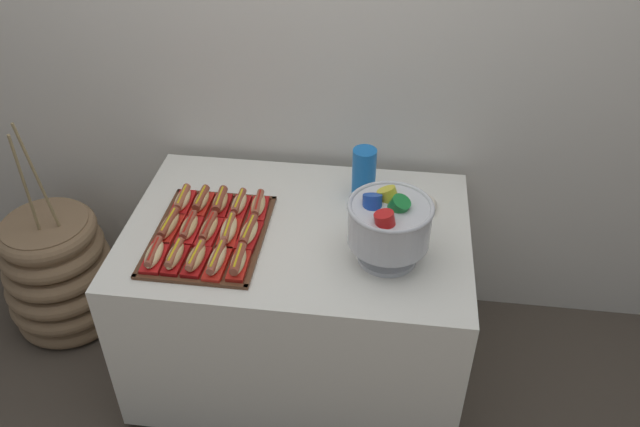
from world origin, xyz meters
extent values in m
plane|color=#4C4238|center=(0.00, 0.00, 0.00)|extent=(10.00, 10.00, 0.00)
cube|color=silver|center=(0.00, 0.54, 1.30)|extent=(6.00, 0.10, 2.60)
cube|color=white|center=(0.00, 0.00, 0.40)|extent=(1.29, 0.88, 0.72)
cylinder|color=black|center=(-0.54, -0.34, 0.02)|extent=(0.05, 0.05, 0.04)
cylinder|color=black|center=(-0.54, 0.34, 0.02)|extent=(0.05, 0.05, 0.04)
cylinder|color=black|center=(0.54, 0.34, 0.02)|extent=(0.05, 0.05, 0.04)
cylinder|color=#896B4C|center=(-1.13, 0.14, 0.28)|extent=(0.37, 0.37, 0.57)
torus|color=#896B4C|center=(-1.13, 0.14, 0.05)|extent=(0.49, 0.49, 0.09)
torus|color=#896B4C|center=(-1.13, 0.14, 0.14)|extent=(0.51, 0.51, 0.09)
torus|color=#896B4C|center=(-1.13, 0.14, 0.24)|extent=(0.50, 0.50, 0.09)
torus|color=#896B4C|center=(-1.13, 0.14, 0.33)|extent=(0.48, 0.48, 0.09)
torus|color=#896B4C|center=(-1.13, 0.14, 0.43)|extent=(0.45, 0.45, 0.09)
torus|color=#896B4C|center=(-1.13, 0.14, 0.52)|extent=(0.43, 0.43, 0.09)
cylinder|color=#937F56|center=(-1.11, 0.07, 0.81)|extent=(0.03, 0.04, 0.48)
cylinder|color=#937F56|center=(-1.07, 0.11, 0.82)|extent=(0.05, 0.04, 0.51)
cube|color=#56331E|center=(-0.31, -0.10, 0.77)|extent=(0.41, 0.53, 0.01)
cube|color=#56331E|center=(-0.31, -0.35, 0.77)|extent=(0.41, 0.02, 0.01)
cube|color=#56331E|center=(-0.31, 0.16, 0.77)|extent=(0.41, 0.02, 0.01)
cube|color=#56331E|center=(-0.51, -0.10, 0.77)|extent=(0.02, 0.53, 0.01)
cube|color=#56331E|center=(-0.12, -0.10, 0.77)|extent=(0.02, 0.53, 0.01)
cube|color=red|center=(-0.46, -0.26, 0.78)|extent=(0.07, 0.16, 0.02)
ellipsoid|color=beige|center=(-0.46, -0.26, 0.80)|extent=(0.06, 0.15, 0.04)
cylinder|color=#9E4C38|center=(-0.46, -0.26, 0.81)|extent=(0.03, 0.15, 0.03)
cylinder|color=red|center=(-0.46, -0.26, 0.82)|extent=(0.01, 0.12, 0.01)
cube|color=#B21414|center=(-0.39, -0.26, 0.78)|extent=(0.06, 0.16, 0.02)
ellipsoid|color=#E0BC7F|center=(-0.39, -0.26, 0.80)|extent=(0.05, 0.14, 0.04)
cylinder|color=#A8563D|center=(-0.39, -0.26, 0.82)|extent=(0.03, 0.14, 0.03)
cylinder|color=yellow|center=(-0.39, -0.26, 0.83)|extent=(0.01, 0.12, 0.01)
cube|color=#B21414|center=(-0.31, -0.26, 0.78)|extent=(0.07, 0.16, 0.02)
ellipsoid|color=tan|center=(-0.31, -0.26, 0.80)|extent=(0.06, 0.15, 0.04)
cylinder|color=#A8563D|center=(-0.31, -0.26, 0.81)|extent=(0.03, 0.15, 0.03)
cylinder|color=yellow|center=(-0.31, -0.26, 0.83)|extent=(0.01, 0.12, 0.01)
cube|color=red|center=(-0.24, -0.26, 0.78)|extent=(0.07, 0.18, 0.02)
ellipsoid|color=beige|center=(-0.24, -0.26, 0.80)|extent=(0.06, 0.17, 0.04)
cylinder|color=#9E4C38|center=(-0.24, -0.26, 0.81)|extent=(0.03, 0.17, 0.03)
cylinder|color=yellow|center=(-0.24, -0.26, 0.83)|extent=(0.01, 0.14, 0.01)
cube|color=red|center=(-0.16, -0.26, 0.78)|extent=(0.06, 0.15, 0.02)
ellipsoid|color=#E0BC7F|center=(-0.16, -0.26, 0.80)|extent=(0.05, 0.14, 0.04)
cylinder|color=brown|center=(-0.16, -0.26, 0.81)|extent=(0.03, 0.14, 0.03)
cylinder|color=yellow|center=(-0.16, -0.26, 0.83)|extent=(0.01, 0.12, 0.01)
cube|color=red|center=(-0.46, -0.10, 0.78)|extent=(0.07, 0.18, 0.02)
ellipsoid|color=tan|center=(-0.46, -0.10, 0.80)|extent=(0.06, 0.17, 0.04)
cylinder|color=brown|center=(-0.46, -0.10, 0.81)|extent=(0.04, 0.16, 0.03)
cylinder|color=yellow|center=(-0.46, -0.10, 0.83)|extent=(0.01, 0.14, 0.01)
cube|color=red|center=(-0.39, -0.10, 0.78)|extent=(0.07, 0.16, 0.02)
ellipsoid|color=tan|center=(-0.39, -0.10, 0.80)|extent=(0.06, 0.15, 0.04)
cylinder|color=#9E4C38|center=(-0.39, -0.10, 0.81)|extent=(0.03, 0.15, 0.03)
cylinder|color=red|center=(-0.39, -0.10, 0.82)|extent=(0.01, 0.12, 0.01)
cube|color=red|center=(-0.31, -0.10, 0.78)|extent=(0.07, 0.17, 0.02)
ellipsoid|color=tan|center=(-0.31, -0.10, 0.80)|extent=(0.06, 0.16, 0.04)
cylinder|color=brown|center=(-0.31, -0.10, 0.81)|extent=(0.03, 0.15, 0.03)
cylinder|color=red|center=(-0.31, -0.10, 0.82)|extent=(0.01, 0.13, 0.01)
cube|color=red|center=(-0.24, -0.10, 0.78)|extent=(0.08, 0.18, 0.02)
ellipsoid|color=beige|center=(-0.24, -0.10, 0.80)|extent=(0.06, 0.16, 0.04)
cylinder|color=#A8563D|center=(-0.24, -0.10, 0.81)|extent=(0.03, 0.16, 0.03)
cylinder|color=yellow|center=(-0.24, -0.10, 0.83)|extent=(0.01, 0.13, 0.01)
cube|color=#B21414|center=(-0.16, -0.10, 0.78)|extent=(0.08, 0.17, 0.02)
ellipsoid|color=#E0BC7F|center=(-0.16, -0.10, 0.80)|extent=(0.06, 0.16, 0.04)
cylinder|color=brown|center=(-0.16, -0.10, 0.81)|extent=(0.04, 0.16, 0.03)
cylinder|color=yellow|center=(-0.16, -0.10, 0.82)|extent=(0.02, 0.13, 0.01)
cube|color=red|center=(-0.46, 0.07, 0.78)|extent=(0.07, 0.16, 0.02)
ellipsoid|color=beige|center=(-0.46, 0.07, 0.80)|extent=(0.06, 0.15, 0.04)
cylinder|color=#A8563D|center=(-0.46, 0.07, 0.81)|extent=(0.04, 0.15, 0.03)
cylinder|color=yellow|center=(-0.46, 0.07, 0.82)|extent=(0.01, 0.12, 0.01)
cube|color=red|center=(-0.39, 0.07, 0.78)|extent=(0.07, 0.15, 0.02)
ellipsoid|color=#E0BC7F|center=(-0.39, 0.07, 0.80)|extent=(0.05, 0.14, 0.04)
cylinder|color=brown|center=(-0.39, 0.07, 0.81)|extent=(0.03, 0.14, 0.03)
cylinder|color=yellow|center=(-0.39, 0.07, 0.83)|extent=(0.01, 0.12, 0.01)
cube|color=#B21414|center=(-0.31, 0.07, 0.78)|extent=(0.07, 0.16, 0.02)
ellipsoid|color=tan|center=(-0.31, 0.07, 0.80)|extent=(0.06, 0.14, 0.04)
cylinder|color=brown|center=(-0.31, 0.07, 0.81)|extent=(0.04, 0.14, 0.03)
cylinder|color=yellow|center=(-0.31, 0.07, 0.83)|extent=(0.01, 0.12, 0.01)
cube|color=red|center=(-0.24, 0.07, 0.78)|extent=(0.07, 0.15, 0.02)
ellipsoid|color=beige|center=(-0.24, 0.07, 0.80)|extent=(0.05, 0.14, 0.04)
cylinder|color=#9E4C38|center=(-0.24, 0.07, 0.81)|extent=(0.03, 0.14, 0.03)
cylinder|color=yellow|center=(-0.24, 0.07, 0.82)|extent=(0.01, 0.12, 0.01)
cube|color=red|center=(-0.16, 0.07, 0.78)|extent=(0.07, 0.16, 0.02)
ellipsoid|color=tan|center=(-0.16, 0.07, 0.80)|extent=(0.06, 0.15, 0.04)
cylinder|color=#A8563D|center=(-0.16, 0.07, 0.81)|extent=(0.03, 0.15, 0.03)
cylinder|color=red|center=(-0.16, 0.07, 0.82)|extent=(0.01, 0.12, 0.01)
cylinder|color=silver|center=(0.34, -0.13, 0.77)|extent=(0.21, 0.21, 0.02)
cone|color=silver|center=(0.34, -0.13, 0.81)|extent=(0.07, 0.07, 0.06)
cylinder|color=silver|center=(0.34, -0.13, 0.92)|extent=(0.28, 0.28, 0.15)
torus|color=silver|center=(0.34, -0.13, 0.99)|extent=(0.29, 0.29, 0.02)
cylinder|color=#197A33|center=(0.36, -0.13, 0.97)|extent=(0.11, 0.10, 0.15)
cylinder|color=yellow|center=(0.34, -0.09, 0.97)|extent=(0.11, 0.10, 0.15)
cylinder|color=#1E47B2|center=(0.28, -0.14, 0.97)|extent=(0.09, 0.13, 0.15)
cylinder|color=red|center=(0.33, -0.23, 0.97)|extent=(0.11, 0.10, 0.14)
cylinder|color=blue|center=(0.23, 0.23, 0.83)|extent=(0.09, 0.09, 0.13)
cylinder|color=blue|center=(0.23, 0.23, 0.85)|extent=(0.09, 0.09, 0.13)
cylinder|color=blue|center=(0.23, 0.23, 0.87)|extent=(0.09, 0.09, 0.13)
cylinder|color=blue|center=(0.23, 0.23, 0.89)|extent=(0.09, 0.09, 0.13)
cylinder|color=blue|center=(0.23, 0.23, 0.92)|extent=(0.09, 0.09, 0.13)
torus|color=silver|center=(0.45, 0.18, 0.78)|extent=(0.14, 0.14, 0.04)
camera|label=1|loc=(0.33, -1.88, 2.27)|focal=36.37mm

